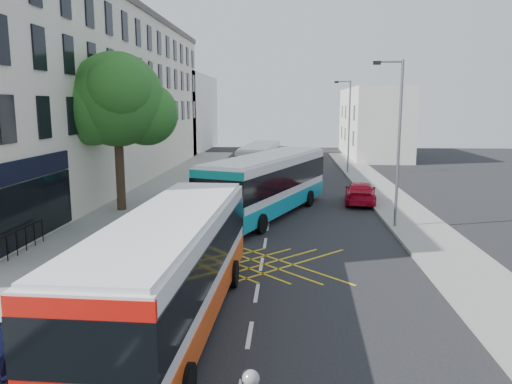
% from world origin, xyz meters
% --- Properties ---
extents(ground, '(120.00, 120.00, 0.00)m').
position_xyz_m(ground, '(0.00, 0.00, 0.00)').
color(ground, black).
rests_on(ground, ground).
extents(pavement_left, '(5.00, 70.00, 0.15)m').
position_xyz_m(pavement_left, '(-8.50, 15.00, 0.07)').
color(pavement_left, gray).
rests_on(pavement_left, ground).
extents(pavement_right, '(3.00, 70.00, 0.15)m').
position_xyz_m(pavement_right, '(7.50, 15.00, 0.07)').
color(pavement_right, gray).
rests_on(pavement_right, ground).
extents(terrace_main, '(8.30, 45.00, 13.50)m').
position_xyz_m(terrace_main, '(-14.00, 24.49, 6.76)').
color(terrace_main, '#EBE2C5').
rests_on(terrace_main, ground).
extents(terrace_far, '(8.00, 20.00, 10.00)m').
position_xyz_m(terrace_far, '(-14.00, 55.00, 5.00)').
color(terrace_far, silver).
rests_on(terrace_far, ground).
extents(building_right, '(6.00, 18.00, 8.00)m').
position_xyz_m(building_right, '(11.00, 48.00, 4.00)').
color(building_right, silver).
rests_on(building_right, ground).
extents(street_tree, '(6.30, 5.70, 8.80)m').
position_xyz_m(street_tree, '(-8.51, 14.97, 6.29)').
color(street_tree, '#382619').
rests_on(street_tree, pavement_left).
extents(lamp_near, '(1.45, 0.15, 8.00)m').
position_xyz_m(lamp_near, '(6.20, 12.00, 4.62)').
color(lamp_near, slate).
rests_on(lamp_near, pavement_right).
extents(lamp_far, '(1.45, 0.15, 8.00)m').
position_xyz_m(lamp_far, '(6.20, 32.00, 4.62)').
color(lamp_far, slate).
rests_on(lamp_far, pavement_right).
extents(railings, '(0.08, 5.60, 1.14)m').
position_xyz_m(railings, '(-9.70, 5.30, 0.72)').
color(railings, black).
rests_on(railings, pavement_left).
extents(bus_near, '(3.08, 11.30, 3.16)m').
position_xyz_m(bus_near, '(-2.20, 0.50, 1.66)').
color(bus_near, silver).
rests_on(bus_near, ground).
extents(bus_mid, '(6.78, 12.08, 3.34)m').
position_xyz_m(bus_mid, '(-0.13, 14.79, 1.76)').
color(bus_mid, silver).
rests_on(bus_mid, ground).
extents(bus_far, '(3.15, 10.31, 2.85)m').
position_xyz_m(bus_far, '(-1.31, 28.48, 1.50)').
color(bus_far, silver).
rests_on(bus_far, ground).
extents(parked_car_silver, '(1.62, 3.89, 1.25)m').
position_xyz_m(parked_car_silver, '(-5.60, 6.84, 0.63)').
color(parked_car_silver, '#B8BBC0').
rests_on(parked_car_silver, ground).
extents(red_hatchback, '(2.48, 4.83, 1.34)m').
position_xyz_m(red_hatchback, '(5.50, 18.47, 0.67)').
color(red_hatchback, '#B8071F').
rests_on(red_hatchback, ground).
extents(distant_car_grey, '(2.37, 5.04, 1.39)m').
position_xyz_m(distant_car_grey, '(0.40, 44.59, 0.70)').
color(distant_car_grey, '#3A3D41').
rests_on(distant_car_grey, ground).
extents(distant_car_silver, '(1.74, 3.62, 1.19)m').
position_xyz_m(distant_car_silver, '(3.78, 40.34, 0.60)').
color(distant_car_silver, '#A2A5A9').
rests_on(distant_car_silver, ground).
extents(distant_car_dark, '(1.70, 4.14, 1.34)m').
position_xyz_m(distant_car_dark, '(3.71, 44.01, 0.67)').
color(distant_car_dark, black).
rests_on(distant_car_dark, ground).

